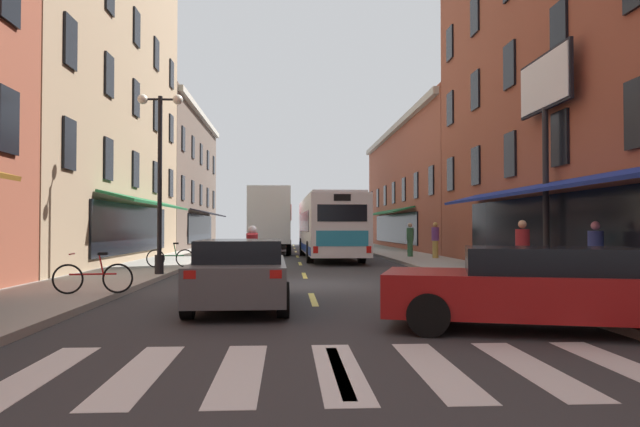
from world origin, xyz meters
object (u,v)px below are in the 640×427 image
(sedan_near, at_px, (277,239))
(sedan_mid, at_px, (241,272))
(street_lamp_twin, at_px, (160,174))
(pedestrian_rear, at_px, (596,254))
(billboard_sign, at_px, (545,104))
(pedestrian_near, at_px, (410,239))
(box_truck, at_px, (271,221))
(motorcycle_rider, at_px, (253,258))
(bicycle_near, at_px, (93,277))
(transit_bus, at_px, (329,226))
(pedestrian_mid, at_px, (435,240))
(bicycle_mid, at_px, (170,257))
(sedan_far, at_px, (541,287))
(pedestrian_far, at_px, (523,251))

(sedan_near, height_order, sedan_mid, sedan_near)
(street_lamp_twin, bearing_deg, sedan_mid, -65.48)
(pedestrian_rear, bearing_deg, billboard_sign, 166.65)
(sedan_near, xyz_separation_m, pedestrian_near, (7.03, -15.30, 0.32))
(billboard_sign, distance_m, pedestrian_rear, 5.32)
(box_truck, xyz_separation_m, street_lamp_twin, (-3.02, -16.94, 1.28))
(street_lamp_twin, bearing_deg, motorcycle_rider, -25.90)
(pedestrian_near, bearing_deg, bicycle_near, 81.60)
(bicycle_near, height_order, pedestrian_near, pedestrian_near)
(transit_bus, bearing_deg, pedestrian_rear, -71.65)
(pedestrian_near, bearing_deg, transit_bus, 21.05)
(street_lamp_twin, bearing_deg, pedestrian_rear, -23.70)
(pedestrian_near, distance_m, pedestrian_mid, 1.83)
(pedestrian_near, relative_size, pedestrian_rear, 1.05)
(bicycle_mid, bearing_deg, sedan_far, -57.62)
(motorcycle_rider, height_order, pedestrian_near, pedestrian_near)
(motorcycle_rider, distance_m, bicycle_near, 5.21)
(pedestrian_near, height_order, street_lamp_twin, street_lamp_twin)
(billboard_sign, bearing_deg, bicycle_near, -163.08)
(pedestrian_far, height_order, street_lamp_twin, street_lamp_twin)
(transit_bus, bearing_deg, sedan_near, 100.99)
(sedan_near, relative_size, sedan_far, 0.94)
(billboard_sign, height_order, transit_bus, billboard_sign)
(transit_bus, xyz_separation_m, street_lamp_twin, (-6.16, -10.94, 1.60))
(motorcycle_rider, height_order, bicycle_near, motorcycle_rider)
(sedan_mid, bearing_deg, billboard_sign, 29.69)
(transit_bus, distance_m, pedestrian_mid, 5.37)
(transit_bus, xyz_separation_m, pedestrian_mid, (4.99, -1.87, -0.65))
(box_truck, xyz_separation_m, bicycle_near, (-3.28, -22.46, -1.50))
(billboard_sign, distance_m, pedestrian_mid, 11.76)
(bicycle_mid, height_order, street_lamp_twin, street_lamp_twin)
(sedan_mid, bearing_deg, motorcycle_rider, 90.83)
(pedestrian_mid, distance_m, pedestrian_far, 12.84)
(bicycle_mid, bearing_deg, pedestrian_far, -33.14)
(sedan_near, relative_size, street_lamp_twin, 0.83)
(billboard_sign, bearing_deg, box_truck, 114.63)
(transit_bus, bearing_deg, bicycle_mid, -129.27)
(sedan_far, distance_m, pedestrian_mid, 19.21)
(sedan_far, bearing_deg, bicycle_mid, 122.38)
(pedestrian_far, bearing_deg, transit_bus, 68.73)
(pedestrian_near, bearing_deg, pedestrian_rear, 118.94)
(motorcycle_rider, xyz_separation_m, pedestrian_rear, (8.44, -3.57, 0.26))
(pedestrian_far, bearing_deg, pedestrian_mid, 49.08)
(transit_bus, height_order, bicycle_near, transit_bus)
(billboard_sign, height_order, sedan_mid, billboard_sign)
(sedan_near, bearing_deg, bicycle_mid, -98.69)
(box_truck, distance_m, pedestrian_far, 21.90)
(pedestrian_rear, bearing_deg, sedan_mid, -87.89)
(billboard_sign, xyz_separation_m, motorcycle_rider, (-8.64, 0.43, -4.55))
(motorcycle_rider, distance_m, pedestrian_mid, 13.32)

